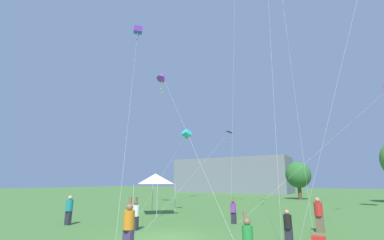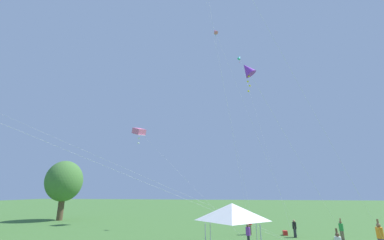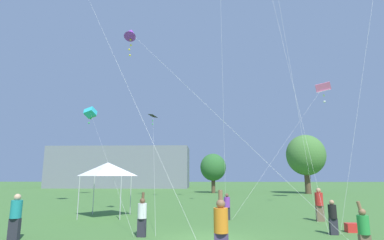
{
  "view_description": "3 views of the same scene",
  "coord_description": "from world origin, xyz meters",
  "px_view_note": "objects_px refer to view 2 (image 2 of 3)",
  "views": [
    {
      "loc": [
        8.03,
        -11.03,
        2.72
      ],
      "look_at": [
        -2.87,
        7.39,
        7.86
      ],
      "focal_mm": 24.0,
      "sensor_mm": 36.0,
      "label": 1
    },
    {
      "loc": [
        -20.5,
        6.78,
        3.98
      ],
      "look_at": [
        2.64,
        10.49,
        10.5
      ],
      "focal_mm": 24.0,
      "sensor_mm": 36.0,
      "label": 2
    },
    {
      "loc": [
        -0.24,
        -12.36,
        2.56
      ],
      "look_at": [
        -0.87,
        6.66,
        6.08
      ],
      "focal_mm": 28.0,
      "sensor_mm": 36.0,
      "label": 3
    }
  ],
  "objects_px": {
    "person_purple_shirt": "(248,234)",
    "kite_pink_box_3": "(139,132)",
    "cooler_box": "(285,233)",
    "person_black_shirt": "(295,228)",
    "kite_cyan_diamond_5": "(240,58)",
    "festival_tent": "(232,212)",
    "person_red_shirt": "(250,223)",
    "kite_purple_diamond_8": "(248,70)",
    "person_green_shirt": "(341,229)",
    "person_orange_shirt": "(380,236)",
    "kite_pink_diamond_6": "(216,32)"
  },
  "relations": [
    {
      "from": "person_purple_shirt",
      "to": "kite_pink_box_3",
      "type": "relative_size",
      "value": 0.1
    },
    {
      "from": "cooler_box",
      "to": "person_black_shirt",
      "type": "distance_m",
      "value": 1.43
    },
    {
      "from": "person_black_shirt",
      "to": "kite_cyan_diamond_5",
      "type": "xyz_separation_m",
      "value": [
        7.16,
        3.7,
        21.28
      ]
    },
    {
      "from": "festival_tent",
      "to": "kite_pink_box_3",
      "type": "height_order",
      "value": "kite_pink_box_3"
    },
    {
      "from": "person_red_shirt",
      "to": "kite_purple_diamond_8",
      "type": "height_order",
      "value": "kite_purple_diamond_8"
    },
    {
      "from": "kite_pink_box_3",
      "to": "kite_purple_diamond_8",
      "type": "height_order",
      "value": "kite_pink_box_3"
    },
    {
      "from": "person_red_shirt",
      "to": "kite_pink_box_3",
      "type": "height_order",
      "value": "kite_pink_box_3"
    },
    {
      "from": "cooler_box",
      "to": "person_green_shirt",
      "type": "height_order",
      "value": "person_green_shirt"
    },
    {
      "from": "kite_cyan_diamond_5",
      "to": "festival_tent",
      "type": "bearing_deg",
      "value": 174.97
    },
    {
      "from": "person_orange_shirt",
      "to": "person_red_shirt",
      "type": "relative_size",
      "value": 1.15
    },
    {
      "from": "person_orange_shirt",
      "to": "kite_cyan_diamond_5",
      "type": "bearing_deg",
      "value": -37.93
    },
    {
      "from": "person_purple_shirt",
      "to": "person_black_shirt",
      "type": "distance_m",
      "value": 6.09
    },
    {
      "from": "kite_pink_box_3",
      "to": "kite_pink_diamond_6",
      "type": "xyz_separation_m",
      "value": [
        -8.92,
        -11.62,
        8.78
      ]
    },
    {
      "from": "person_black_shirt",
      "to": "kite_pink_diamond_6",
      "type": "height_order",
      "value": "kite_pink_diamond_6"
    },
    {
      "from": "cooler_box",
      "to": "kite_pink_diamond_6",
      "type": "bearing_deg",
      "value": 112.61
    },
    {
      "from": "person_purple_shirt",
      "to": "kite_purple_diamond_8",
      "type": "xyz_separation_m",
      "value": [
        -6.04,
        -0.29,
        10.84
      ]
    },
    {
      "from": "cooler_box",
      "to": "person_red_shirt",
      "type": "xyz_separation_m",
      "value": [
        -0.2,
        3.24,
        0.8
      ]
    },
    {
      "from": "cooler_box",
      "to": "person_red_shirt",
      "type": "bearing_deg",
      "value": 93.45
    },
    {
      "from": "person_orange_shirt",
      "to": "kite_cyan_diamond_5",
      "type": "height_order",
      "value": "kite_cyan_diamond_5"
    },
    {
      "from": "person_green_shirt",
      "to": "kite_cyan_diamond_5",
      "type": "distance_m",
      "value": 23.8
    },
    {
      "from": "festival_tent",
      "to": "kite_pink_diamond_6",
      "type": "bearing_deg",
      "value": 6.28
    },
    {
      "from": "cooler_box",
      "to": "kite_pink_box_3",
      "type": "bearing_deg",
      "value": 69.67
    },
    {
      "from": "festival_tent",
      "to": "person_orange_shirt",
      "type": "xyz_separation_m",
      "value": [
        6.64,
        -9.89,
        -1.92
      ]
    },
    {
      "from": "kite_pink_box_3",
      "to": "kite_purple_diamond_8",
      "type": "distance_m",
      "value": 22.83
    },
    {
      "from": "kite_purple_diamond_8",
      "to": "person_green_shirt",
      "type": "bearing_deg",
      "value": -38.44
    },
    {
      "from": "kite_cyan_diamond_5",
      "to": "kite_pink_box_3",
      "type": "bearing_deg",
      "value": 88.32
    },
    {
      "from": "person_red_shirt",
      "to": "person_green_shirt",
      "type": "height_order",
      "value": "person_red_shirt"
    },
    {
      "from": "cooler_box",
      "to": "kite_purple_diamond_8",
      "type": "xyz_separation_m",
      "value": [
        -11.45,
        3.35,
        11.45
      ]
    },
    {
      "from": "festival_tent",
      "to": "person_purple_shirt",
      "type": "height_order",
      "value": "festival_tent"
    },
    {
      "from": "person_orange_shirt",
      "to": "kite_pink_diamond_6",
      "type": "height_order",
      "value": "kite_pink_diamond_6"
    },
    {
      "from": "kite_pink_box_3",
      "to": "kite_pink_diamond_6",
      "type": "bearing_deg",
      "value": -127.5
    },
    {
      "from": "person_purple_shirt",
      "to": "kite_purple_diamond_8",
      "type": "bearing_deg",
      "value": 114.35
    },
    {
      "from": "person_orange_shirt",
      "to": "kite_pink_box_3",
      "type": "bearing_deg",
      "value": -10.98
    },
    {
      "from": "person_red_shirt",
      "to": "festival_tent",
      "type": "bearing_deg",
      "value": -156.17
    },
    {
      "from": "person_orange_shirt",
      "to": "kite_pink_diamond_6",
      "type": "xyz_separation_m",
      "value": [
        3.87,
        11.05,
        19.82
      ]
    },
    {
      "from": "person_red_shirt",
      "to": "person_black_shirt",
      "type": "bearing_deg",
      "value": -72.81
    },
    {
      "from": "person_green_shirt",
      "to": "person_purple_shirt",
      "type": "distance_m",
      "value": 8.84
    },
    {
      "from": "person_purple_shirt",
      "to": "kite_cyan_diamond_5",
      "type": "distance_m",
      "value": 24.17
    },
    {
      "from": "festival_tent",
      "to": "person_purple_shirt",
      "type": "relative_size",
      "value": 2.24
    },
    {
      "from": "kite_pink_diamond_6",
      "to": "kite_purple_diamond_8",
      "type": "distance_m",
      "value": 13.11
    },
    {
      "from": "cooler_box",
      "to": "kite_pink_box_3",
      "type": "xyz_separation_m",
      "value": [
        6.48,
        17.48,
        11.87
      ]
    },
    {
      "from": "person_green_shirt",
      "to": "festival_tent",
      "type": "bearing_deg",
      "value": -15.58
    },
    {
      "from": "cooler_box",
      "to": "kite_cyan_diamond_5",
      "type": "bearing_deg",
      "value": 26.61
    },
    {
      "from": "person_green_shirt",
      "to": "person_purple_shirt",
      "type": "height_order",
      "value": "person_green_shirt"
    },
    {
      "from": "person_red_shirt",
      "to": "kite_pink_diamond_6",
      "type": "distance_m",
      "value": 20.15
    },
    {
      "from": "festival_tent",
      "to": "person_green_shirt",
      "type": "relative_size",
      "value": 1.95
    },
    {
      "from": "festival_tent",
      "to": "kite_purple_diamond_8",
      "type": "xyz_separation_m",
      "value": [
        1.5,
        -1.35,
        8.71
      ]
    },
    {
      "from": "festival_tent",
      "to": "kite_purple_diamond_8",
      "type": "bearing_deg",
      "value": -42.0
    },
    {
      "from": "festival_tent",
      "to": "kite_pink_box_3",
      "type": "bearing_deg",
      "value": 33.33
    },
    {
      "from": "kite_pink_diamond_6",
      "to": "person_green_shirt",
      "type": "bearing_deg",
      "value": -85.87
    }
  ]
}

